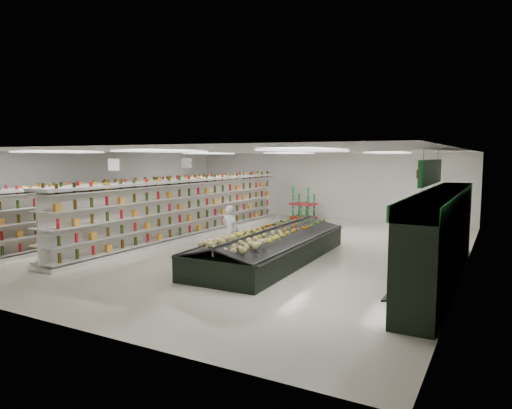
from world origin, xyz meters
The scene contains 16 objects.
floor centered at (0.00, 0.00, 0.00)m, with size 16.00×16.00×0.00m, color beige.
ceiling centered at (0.00, 0.00, 3.20)m, with size 14.00×16.00×0.02m, color white.
wall_back centered at (0.00, 8.00, 1.60)m, with size 14.00×0.02×3.20m, color silver.
wall_front centered at (0.00, -8.00, 1.60)m, with size 14.00×0.02×3.20m, color silver.
wall_left centered at (-7.00, 0.00, 1.60)m, with size 0.02×16.00×3.20m, color silver.
wall_right centered at (7.00, 0.00, 1.60)m, with size 0.02×16.00×3.20m, color silver.
produce_wall_case centered at (6.53, -1.50, 1.24)m, with size 0.93×8.00×2.20m.
aisle_sign_near centered at (-3.80, -2.00, 2.75)m, with size 0.52×0.06×0.75m.
aisle_sign_far centered at (-3.80, 2.00, 2.75)m, with size 0.52×0.06×0.75m.
hortifruti_banner centered at (6.25, -1.50, 2.65)m, with size 0.12×3.20×0.95m.
gondola_left centered at (-5.10, -0.45, 0.94)m, with size 0.97×11.87×2.06m.
gondola_center centered at (-2.65, 0.55, 1.00)m, with size 1.10×12.64×2.19m.
produce_island centered at (1.96, -1.58, 0.44)m, with size 2.55×6.56×0.97m.
soda_endcap centered at (-0.51, 6.74, 0.71)m, with size 1.24×0.93×1.47m.
shopper_main centered at (0.49, -1.50, 0.77)m, with size 0.56×0.37×1.54m, color white.
shopper_background centered at (-3.51, 4.52, 0.84)m, with size 0.82×0.50×1.68m, color tan.
Camera 1 is at (7.84, -13.27, 3.02)m, focal length 32.00 mm.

